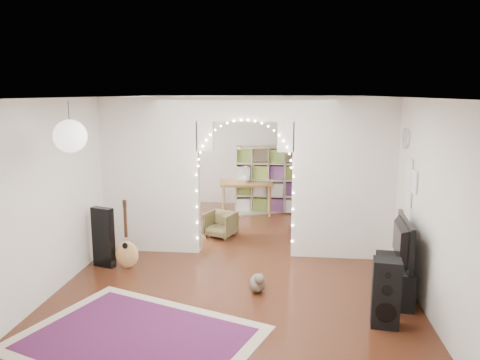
# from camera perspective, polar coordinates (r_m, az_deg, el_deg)

# --- Properties ---
(floor) EXTENTS (7.50, 7.50, 0.00)m
(floor) POSITION_cam_1_polar(r_m,az_deg,el_deg) (8.31, 0.60, -8.86)
(floor) COLOR black
(floor) RESTS_ON ground
(ceiling) EXTENTS (5.00, 7.50, 0.02)m
(ceiling) POSITION_cam_1_polar(r_m,az_deg,el_deg) (7.84, 0.64, 10.10)
(ceiling) COLOR white
(ceiling) RESTS_ON wall_back
(wall_back) EXTENTS (5.00, 0.02, 2.70)m
(wall_back) POSITION_cam_1_polar(r_m,az_deg,el_deg) (11.66, 2.36, 3.59)
(wall_back) COLOR silver
(wall_back) RESTS_ON floor
(wall_front) EXTENTS (5.00, 0.02, 2.70)m
(wall_front) POSITION_cam_1_polar(r_m,az_deg,el_deg) (4.36, -4.08, -8.40)
(wall_front) COLOR silver
(wall_front) RESTS_ON floor
(wall_left) EXTENTS (0.02, 7.50, 2.70)m
(wall_left) POSITION_cam_1_polar(r_m,az_deg,el_deg) (8.57, -16.27, 0.64)
(wall_left) COLOR silver
(wall_left) RESTS_ON floor
(wall_right) EXTENTS (0.02, 7.50, 2.70)m
(wall_right) POSITION_cam_1_polar(r_m,az_deg,el_deg) (8.13, 18.46, -0.01)
(wall_right) COLOR silver
(wall_right) RESTS_ON floor
(divider_wall) EXTENTS (5.00, 0.20, 2.70)m
(divider_wall) POSITION_cam_1_polar(r_m,az_deg,el_deg) (7.95, 0.62, 0.87)
(divider_wall) COLOR silver
(divider_wall) RESTS_ON floor
(fairy_lights) EXTENTS (1.64, 0.04, 1.60)m
(fairy_lights) POSITION_cam_1_polar(r_m,az_deg,el_deg) (7.80, 0.54, 1.62)
(fairy_lights) COLOR #FFEABF
(fairy_lights) RESTS_ON divider_wall
(window) EXTENTS (0.04, 1.20, 1.40)m
(window) POSITION_cam_1_polar(r_m,az_deg,el_deg) (10.20, -12.36, 3.21)
(window) COLOR white
(window) RESTS_ON wall_left
(wall_clock) EXTENTS (0.03, 0.31, 0.31)m
(wall_clock) POSITION_cam_1_polar(r_m,az_deg,el_deg) (7.44, 19.62, 4.84)
(wall_clock) COLOR white
(wall_clock) RESTS_ON wall_right
(picture_frames) EXTENTS (0.02, 0.50, 0.70)m
(picture_frames) POSITION_cam_1_polar(r_m,az_deg,el_deg) (7.14, 20.06, -0.28)
(picture_frames) COLOR white
(picture_frames) RESTS_ON wall_right
(paper_lantern) EXTENTS (0.40, 0.40, 0.40)m
(paper_lantern) POSITION_cam_1_polar(r_m,az_deg,el_deg) (6.03, -19.98, 5.05)
(paper_lantern) COLOR white
(paper_lantern) RESTS_ON ceiling
(ceiling_fan) EXTENTS (1.10, 1.10, 0.30)m
(ceiling_fan) POSITION_cam_1_polar(r_m,az_deg,el_deg) (9.84, 1.74, 8.44)
(ceiling_fan) COLOR #BD823F
(ceiling_fan) RESTS_ON ceiling
(area_rug) EXTENTS (3.14, 2.76, 0.02)m
(area_rug) POSITION_cam_1_polar(r_m,az_deg,el_deg) (5.75, -12.45, -18.35)
(area_rug) COLOR maroon
(area_rug) RESTS_ON floor
(guitar_case) EXTENTS (0.39, 0.24, 0.97)m
(guitar_case) POSITION_cam_1_polar(r_m,az_deg,el_deg) (7.86, -16.32, -6.72)
(guitar_case) COLOR black
(guitar_case) RESTS_ON floor
(acoustic_guitar) EXTENTS (0.40, 0.25, 0.95)m
(acoustic_guitar) POSITION_cam_1_polar(r_m,az_deg,el_deg) (7.70, -13.68, -7.52)
(acoustic_guitar) COLOR tan
(acoustic_guitar) RESTS_ON floor
(tabby_cat) EXTENTS (0.30, 0.52, 0.34)m
(tabby_cat) POSITION_cam_1_polar(r_m,az_deg,el_deg) (6.74, 2.15, -12.37)
(tabby_cat) COLOR brown
(tabby_cat) RESTS_ON floor
(floor_speaker) EXTENTS (0.36, 0.33, 0.83)m
(floor_speaker) POSITION_cam_1_polar(r_m,az_deg,el_deg) (5.99, 17.36, -13.03)
(floor_speaker) COLOR black
(floor_speaker) RESTS_ON floor
(media_console) EXTENTS (0.47, 1.03, 0.50)m
(media_console) POSITION_cam_1_polar(r_m,az_deg,el_deg) (6.87, 18.26, -11.47)
(media_console) COLOR black
(media_console) RESTS_ON floor
(tv) EXTENTS (0.22, 1.08, 0.62)m
(tv) POSITION_cam_1_polar(r_m,az_deg,el_deg) (6.68, 18.54, -7.01)
(tv) COLOR black
(tv) RESTS_ON media_console
(bookcase) EXTENTS (1.55, 0.99, 1.57)m
(bookcase) POSITION_cam_1_polar(r_m,az_deg,el_deg) (10.92, 3.49, 0.10)
(bookcase) COLOR #BFB18A
(bookcase) RESTS_ON floor
(dining_table) EXTENTS (1.31, 0.98, 0.76)m
(dining_table) POSITION_cam_1_polar(r_m,az_deg,el_deg) (10.77, 0.73, -0.58)
(dining_table) COLOR brown
(dining_table) RESTS_ON floor
(flower_vase) EXTENTS (0.21, 0.21, 0.19)m
(flower_vase) POSITION_cam_1_polar(r_m,az_deg,el_deg) (10.74, 0.73, 0.30)
(flower_vase) COLOR white
(flower_vase) RESTS_ON dining_table
(dining_chair_left) EXTENTS (0.68, 0.69, 0.49)m
(dining_chair_left) POSITION_cam_1_polar(r_m,az_deg,el_deg) (9.16, -2.37, -5.41)
(dining_chair_left) COLOR brown
(dining_chair_left) RESTS_ON floor
(dining_chair_right) EXTENTS (0.62, 0.63, 0.46)m
(dining_chair_right) POSITION_cam_1_polar(r_m,az_deg,el_deg) (11.10, 8.75, -2.76)
(dining_chair_right) COLOR brown
(dining_chair_right) RESTS_ON floor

